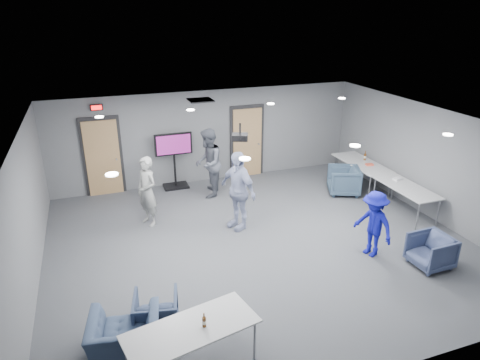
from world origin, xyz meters
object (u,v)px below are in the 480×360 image
object	(u,v)px
person_d	(373,224)
projector	(240,137)
table_front_left	(191,330)
chair_front_b	(125,337)
table_right_a	(362,164)
bottle_front	(204,322)
person_a	(147,191)
chair_right_a	(344,180)
bottle_right	(365,157)
person_c	(238,190)
person_b	(208,163)
chair_front_a	(156,312)
table_right_b	(406,188)
tv_stand	(174,157)
chair_right_c	(431,251)

from	to	relation	value
person_d	projector	size ratio (longest dim) A/B	3.61
table_front_left	chair_front_b	bearing A→B (deg)	133.78
chair_front_b	table_right_a	size ratio (longest dim) A/B	0.52
person_d	bottle_front	xyz separation A→B (m)	(-4.10, -1.79, 0.10)
table_right_a	person_d	bearing A→B (deg)	149.09
person_a	chair_right_a	size ratio (longest dim) A/B	2.00
bottle_right	person_d	bearing A→B (deg)	-122.29
person_a	table_right_a	size ratio (longest dim) A/B	0.85
person_a	person_c	xyz separation A→B (m)	(1.95, -0.88, 0.10)
person_b	person_d	xyz separation A→B (m)	(2.37, -4.11, -0.23)
chair_front_a	bottle_front	size ratio (longest dim) A/B	3.16
chair_front_b	chair_right_a	bearing A→B (deg)	-136.76
person_a	person_b	xyz separation A→B (m)	(1.81, 1.14, 0.10)
table_right_b	chair_right_a	bearing A→B (deg)	24.90
tv_stand	chair_front_b	bearing A→B (deg)	-108.23
person_d	table_right_a	xyz separation A→B (m)	(1.95, 3.26, -0.03)
chair_front_a	person_b	bearing A→B (deg)	-102.95
chair_right_a	tv_stand	world-z (taller)	tv_stand
table_right_b	tv_stand	bearing A→B (deg)	54.50
bottle_right	chair_right_a	bearing A→B (deg)	-155.23
table_right_b	bottle_right	bearing A→B (deg)	-5.63
person_b	tv_stand	xyz separation A→B (m)	(-0.76, 0.87, -0.03)
person_b	bottle_front	distance (m)	6.15
projector	tv_stand	bearing A→B (deg)	124.03
chair_right_c	table_right_a	world-z (taller)	table_right_a
person_b	chair_right_a	xyz separation A→B (m)	(3.58, -1.14, -0.56)
person_a	person_c	distance (m)	2.14
chair_front_a	chair_front_b	xyz separation A→B (m)	(-0.53, -0.40, 0.01)
table_right_a	table_right_b	bearing A→B (deg)	-180.00
person_a	chair_right_a	world-z (taller)	person_a
person_c	bottle_front	xyz separation A→B (m)	(-1.86, -3.89, -0.13)
table_right_a	table_right_b	distance (m)	1.90
person_d	table_right_a	distance (m)	3.80
chair_right_c	table_right_b	world-z (taller)	table_right_b
table_right_a	tv_stand	world-z (taller)	tv_stand
chair_right_c	chair_front_b	size ratio (longest dim) A/B	0.73
person_d	bottle_front	world-z (taller)	person_d
chair_front_b	bottle_right	world-z (taller)	bottle_right
person_b	person_a	bearing A→B (deg)	-36.06
table_front_left	bottle_front	distance (m)	0.22
person_a	projector	bearing A→B (deg)	22.67
chair_front_a	projector	size ratio (longest dim) A/B	1.79
chair_front_b	chair_front_a	bearing A→B (deg)	-132.50
chair_right_c	bottle_right	bearing A→B (deg)	160.95
chair_front_b	projector	world-z (taller)	projector
chair_right_c	table_right_b	distance (m)	2.43
table_right_b	person_b	bearing A→B (deg)	57.56
person_d	chair_right_c	xyz separation A→B (m)	(0.85, -0.77, -0.38)
table_front_left	bottle_front	xyz separation A→B (m)	(0.18, -0.03, 0.13)
person_d	chair_right_a	distance (m)	3.23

